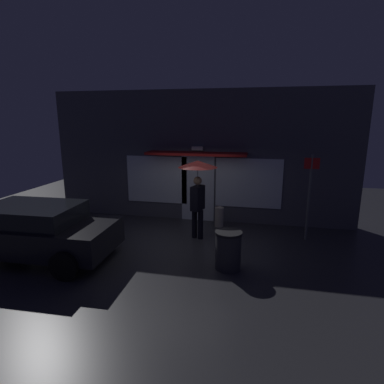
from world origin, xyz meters
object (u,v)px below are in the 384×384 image
object	(u,v)px
trash_bin	(228,250)
parked_car	(33,231)
person_with_umbrella	(198,179)
street_sign_post	(309,193)
sidewalk_bollard	(219,217)

from	to	relation	value
trash_bin	parked_car	bearing A→B (deg)	-174.86
person_with_umbrella	parked_car	xyz separation A→B (m)	(-3.67, -2.13, -1.04)
street_sign_post	trash_bin	world-z (taller)	street_sign_post
person_with_umbrella	street_sign_post	bearing A→B (deg)	-62.96
sidewalk_bollard	person_with_umbrella	bearing A→B (deg)	-112.47
sidewalk_bollard	parked_car	bearing A→B (deg)	-141.60
person_with_umbrella	street_sign_post	size ratio (longest dim) A/B	0.92
parked_car	trash_bin	world-z (taller)	parked_car
person_with_umbrella	trash_bin	size ratio (longest dim) A/B	2.53
parked_car	street_sign_post	distance (m)	7.25
parked_car	street_sign_post	size ratio (longest dim) A/B	1.65
parked_car	street_sign_post	bearing A→B (deg)	19.75
parked_car	sidewalk_bollard	world-z (taller)	parked_car
sidewalk_bollard	trash_bin	bearing A→B (deg)	-78.61
person_with_umbrella	trash_bin	distance (m)	2.39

